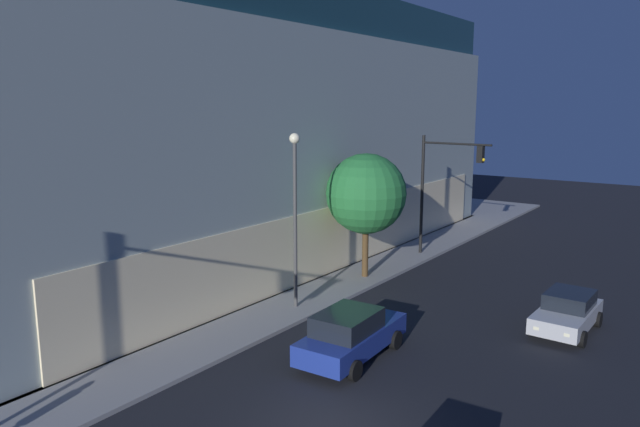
% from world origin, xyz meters
% --- Properties ---
extents(modern_building, '(37.33, 30.78, 14.69)m').
position_xyz_m(modern_building, '(13.20, 23.51, 7.28)').
color(modern_building, '#4C4C51').
rests_on(modern_building, ground).
extents(traffic_light_far_corner, '(0.52, 4.17, 6.86)m').
position_xyz_m(traffic_light_far_corner, '(18.58, 5.18, 4.70)').
color(traffic_light_far_corner, black).
rests_on(traffic_light_far_corner, sidewalk_corner).
extents(street_lamp_sidewalk, '(0.44, 0.44, 7.41)m').
position_xyz_m(street_lamp_sidewalk, '(6.97, 6.57, 4.85)').
color(street_lamp_sidewalk, '#454545').
rests_on(street_lamp_sidewalk, sidewalk_corner).
extents(sidewalk_tree, '(4.00, 4.00, 6.23)m').
position_xyz_m(sidewalk_tree, '(12.59, 6.51, 4.37)').
color(sidewalk_tree, '#4C361E').
rests_on(sidewalk_tree, sidewalk_corner).
extents(car_blue, '(4.87, 2.28, 1.76)m').
position_xyz_m(car_blue, '(4.15, 1.95, 0.89)').
color(car_blue, navy).
rests_on(car_blue, ground).
extents(car_silver, '(4.08, 2.10, 1.52)m').
position_xyz_m(car_silver, '(11.22, -3.52, 0.77)').
color(car_silver, '#B7BABF').
rests_on(car_silver, ground).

